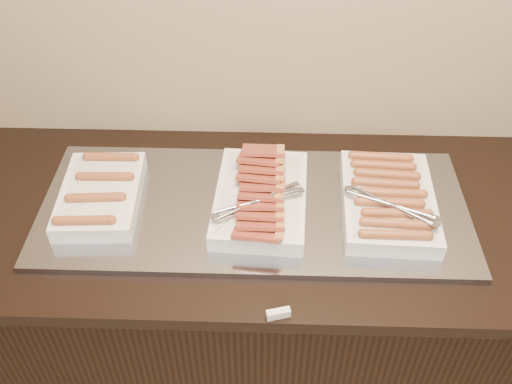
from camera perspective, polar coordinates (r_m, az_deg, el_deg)
counter at (r=1.96m, az=-0.26°, el=-11.20°), size 2.06×0.76×0.90m
warming_tray at (r=1.62m, az=-0.19°, el=-1.56°), size 1.20×0.50×0.02m
dish_left at (r=1.66m, az=-15.27°, el=-0.23°), size 0.23×0.33×0.07m
dish_center at (r=1.58m, az=0.45°, el=-0.50°), size 0.28×0.40×0.10m
dish_right at (r=1.62m, az=13.10°, el=-0.81°), size 0.27×0.38×0.08m
label_holder at (r=1.38m, az=2.25°, el=-12.06°), size 0.06×0.03×0.02m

